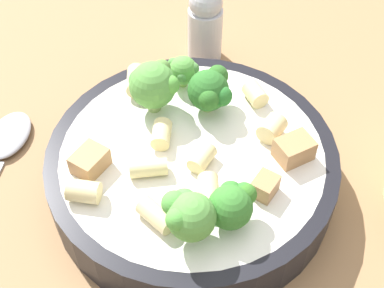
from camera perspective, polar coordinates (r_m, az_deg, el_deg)
ground_plane at (r=0.45m, az=0.00°, el=-4.26°), size 2.00×2.00×0.00m
pasta_bowl at (r=0.43m, az=0.00°, el=-2.38°), size 0.23×0.23×0.04m
broccoli_floret_0 at (r=0.37m, az=4.29°, el=-6.40°), size 0.03×0.03×0.03m
broccoli_floret_1 at (r=0.46m, az=-0.96°, el=7.87°), size 0.03×0.03×0.03m
broccoli_floret_2 at (r=0.44m, az=1.98°, el=5.75°), size 0.04×0.04×0.04m
broccoli_floret_3 at (r=0.44m, az=-4.00°, el=6.47°), size 0.04×0.04×0.05m
broccoli_floret_4 at (r=0.35m, az=-0.44°, el=-7.48°), size 0.04×0.04×0.04m
rigatoni_0 at (r=0.46m, az=6.76°, el=5.32°), size 0.02×0.02×0.02m
rigatoni_1 at (r=0.38m, az=-3.82°, el=-7.60°), size 0.03×0.02×0.01m
rigatoni_2 at (r=0.39m, az=1.78°, el=-5.18°), size 0.03×0.03×0.02m
rigatoni_3 at (r=0.43m, az=8.52°, el=1.67°), size 0.02×0.03×0.02m
rigatoni_4 at (r=0.40m, az=-4.87°, el=-2.31°), size 0.02×0.03×0.01m
rigatoni_5 at (r=0.42m, az=-3.28°, el=1.06°), size 0.03×0.03×0.02m
rigatoni_6 at (r=0.41m, az=1.38°, el=-1.36°), size 0.02×0.03×0.01m
rigatoni_7 at (r=0.47m, az=-5.53°, el=6.89°), size 0.03×0.03×0.02m
rigatoni_8 at (r=0.39m, az=-11.48°, el=-4.98°), size 0.03×0.03×0.02m
chicken_chunk_0 at (r=0.42m, az=10.83°, el=-0.56°), size 0.02×0.03×0.02m
chicken_chunk_1 at (r=0.41m, az=-10.84°, el=-1.80°), size 0.03×0.03×0.02m
chicken_chunk_2 at (r=0.39m, az=7.79°, el=-4.49°), size 0.02×0.02×0.02m
pepper_shaker at (r=0.54m, az=1.42°, el=12.74°), size 0.03×0.03×0.08m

